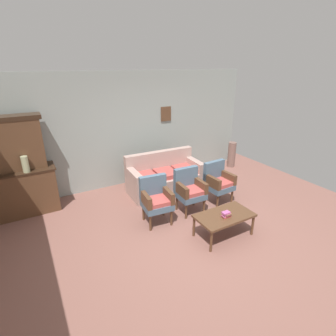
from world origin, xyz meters
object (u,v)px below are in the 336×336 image
Objects in this scene: book_stack_on_table at (226,214)px; floor_vase_by_wall at (232,155)px; vase_on_cabinet at (25,164)px; coffee_table at (224,217)px; armchair_by_doorway at (189,189)px; floral_couch at (165,178)px; armchair_near_cabinet at (218,181)px; side_cabinet at (27,191)px; armchair_near_couch_end at (156,198)px.

book_stack_on_table is 3.53m from floor_vase_by_wall.
floor_vase_by_wall is at bearing 0.86° from vase_on_cabinet.
coffee_table is at bearing -134.45° from floor_vase_by_wall.
floor_vase_by_wall is at bearing 30.67° from armchair_by_doorway.
floral_couch is at bearing -170.69° from floor_vase_by_wall.
floral_couch is 1.95× the size of armchair_by_doorway.
armchair_by_doorway reaches higher than floor_vase_by_wall.
coffee_table is (2.83, -2.39, -0.71)m from vase_on_cabinet.
vase_on_cabinet is at bearing -179.14° from floor_vase_by_wall.
floor_vase_by_wall is (1.73, 1.46, -0.13)m from armchair_near_cabinet.
side_cabinet reaches higher than book_stack_on_table.
coffee_table is (-0.69, -1.01, -0.12)m from armchair_near_cabinet.
armchair_near_couch_end is at bearing -178.20° from armchair_by_doorway.
side_cabinet is at bearing 178.92° from floor_vase_by_wall.
armchair_near_cabinet is 0.90× the size of coffee_table.
armchair_near_cabinet is at bearing -21.44° from vase_on_cabinet.
armchair_by_doorway is at bearing -28.88° from side_cabinet.
armchair_near_cabinet is at bearing -55.36° from floral_couch.
armchair_by_doorway is 1.00× the size of armchair_near_cabinet.
floral_couch is 1.95× the size of armchair_near_cabinet.
floor_vase_by_wall is at bearing -1.08° from side_cabinet.
coffee_table is at bearing -86.93° from armchair_by_doorway.
armchair_near_cabinet is at bearing -23.48° from side_cabinet.
coffee_table is (0.04, -2.07, 0.05)m from floral_couch.
floral_couch is at bearing 91.01° from coffee_table.
book_stack_on_table is at bearing -41.27° from vase_on_cabinet.
side_cabinet is 3.92m from armchair_near_cabinet.
vase_on_cabinet is at bearing -67.66° from side_cabinet.
armchair_near_couch_end is 1.00× the size of armchair_by_doorway.
vase_on_cabinet is 5.30m from floor_vase_by_wall.
vase_on_cabinet is at bearing 139.75° from coffee_table.
armchair_near_couch_end is 1.32m from book_stack_on_table.
floor_vase_by_wall is (5.32, -0.10, -0.10)m from side_cabinet.
armchair_near_cabinet is 1.23m from coffee_table.
armchair_near_couch_end is at bearing -37.47° from side_cabinet.
floral_couch reaches higher than floor_vase_by_wall.
armchair_near_cabinet is at bearing 56.39° from book_stack_on_table.
vase_on_cabinet is 0.18× the size of floral_couch.
book_stack_on_table is (2.88, -2.64, 0.00)m from side_cabinet.
side_cabinet is at bearing 151.12° from armchair_by_doorway.
side_cabinet reaches higher than armchair_by_doorway.
side_cabinet is 3.90m from book_stack_on_table.
vase_on_cabinet is (0.07, -0.18, 0.62)m from side_cabinet.
side_cabinet reaches higher than coffee_table.
armchair_by_doorway is at bearing 1.80° from armchair_near_couch_end.
side_cabinet is 5.33m from floor_vase_by_wall.
coffee_table is at bearing -124.50° from armchair_near_cabinet.
coffee_table is at bearing -41.57° from side_cabinet.
vase_on_cabinet is at bearing 158.56° from armchair_near_cabinet.
vase_on_cabinet is 0.43× the size of floor_vase_by_wall.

